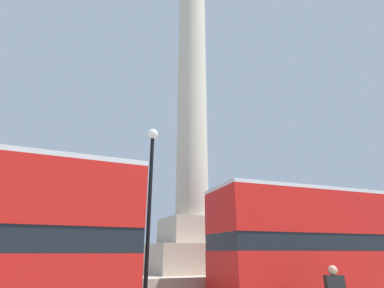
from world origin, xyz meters
name	(u,v)px	position (x,y,z in m)	size (l,w,h in m)	color
monument_column	(192,169)	(0.00, 0.00, 6.31)	(6.28, 6.28, 23.62)	#BCB29E
bus_b	(343,246)	(3.64, -5.68, 2.36)	(10.29, 3.40, 4.28)	red
street_lamp	(149,208)	(-3.31, -3.60, 3.64)	(0.41, 0.41, 6.68)	black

